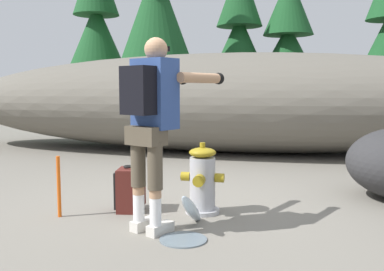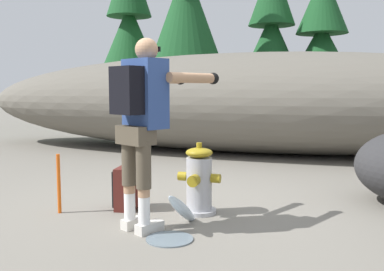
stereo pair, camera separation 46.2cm
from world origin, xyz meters
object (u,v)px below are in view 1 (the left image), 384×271
object	(u,v)px
utility_worker	(154,111)
survey_stake	(59,187)
spare_backpack	(129,190)
fire_hydrant	(202,181)

from	to	relation	value
utility_worker	survey_stake	world-z (taller)	utility_worker
spare_backpack	survey_stake	world-z (taller)	survey_stake
utility_worker	spare_backpack	size ratio (longest dim) A/B	3.58
fire_hydrant	spare_backpack	world-z (taller)	fire_hydrant
spare_backpack	survey_stake	xyz separation A→B (m)	(-0.59, -0.35, 0.08)
fire_hydrant	survey_stake	distance (m)	1.41
utility_worker	spare_backpack	distance (m)	1.09
utility_worker	spare_backpack	bearing A→B (deg)	65.19
utility_worker	survey_stake	bearing A→B (deg)	105.32
spare_backpack	utility_worker	bearing A→B (deg)	-59.69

